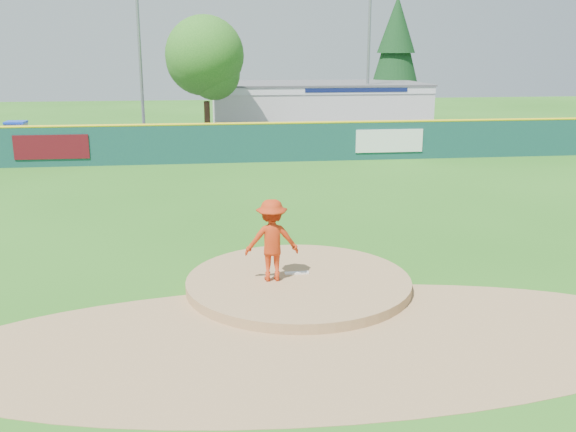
{
  "coord_description": "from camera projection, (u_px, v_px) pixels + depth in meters",
  "views": [
    {
      "loc": [
        -2.16,
        -14.68,
        5.71
      ],
      "look_at": [
        0.0,
        2.0,
        1.3
      ],
      "focal_mm": 40.0,
      "sensor_mm": 36.0,
      "label": 1
    }
  ],
  "objects": [
    {
      "name": "ground",
      "position": [
        298.0,
        287.0,
        15.79
      ],
      "size": [
        120.0,
        120.0,
        0.0
      ],
      "primitive_type": "plane",
      "color": "#286B19",
      "rests_on": "ground"
    },
    {
      "name": "pitching_rubber",
      "position": [
        297.0,
        273.0,
        16.01
      ],
      "size": [
        0.6,
        0.15,
        0.04
      ],
      "primitive_type": "cube",
      "color": "white",
      "rests_on": "pitchers_mound"
    },
    {
      "name": "parking_lot",
      "position": [
        239.0,
        139.0,
        41.69
      ],
      "size": [
        44.0,
        16.0,
        0.02
      ],
      "primitive_type": "cube",
      "color": "#38383A",
      "rests_on": "ground"
    },
    {
      "name": "infield_dirt_arc",
      "position": [
        320.0,
        340.0,
        12.91
      ],
      "size": [
        15.4,
        15.4,
        0.01
      ],
      "primitive_type": "cylinder",
      "color": "#9E774C",
      "rests_on": "ground"
    },
    {
      "name": "light_pole_left",
      "position": [
        139.0,
        43.0,
        39.42
      ],
      "size": [
        1.75,
        0.25,
        11.0
      ],
      "color": "gray",
      "rests_on": "ground"
    },
    {
      "name": "outfield_fence",
      "position": [
        248.0,
        141.0,
        32.78
      ],
      "size": [
        40.0,
        0.14,
        2.07
      ],
      "color": "#14413F",
      "rests_on": "ground"
    },
    {
      "name": "pitchers_mound",
      "position": [
        298.0,
        287.0,
        15.79
      ],
      "size": [
        5.5,
        5.5,
        0.5
      ],
      "primitive_type": "cylinder",
      "color": "#9E774C",
      "rests_on": "ground"
    },
    {
      "name": "playground_slide",
      "position": [
        17.0,
        136.0,
        36.42
      ],
      "size": [
        1.1,
        3.1,
        1.71
      ],
      "color": "blue",
      "rests_on": "ground"
    },
    {
      "name": "pitcher",
      "position": [
        272.0,
        240.0,
        15.37
      ],
      "size": [
        1.29,
        0.74,
        2.0
      ],
      "primitive_type": "imported",
      "rotation": [
        0.0,
        0.0,
        3.14
      ],
      "color": "red",
      "rests_on": "pitchers_mound"
    },
    {
      "name": "light_pole_right",
      "position": [
        369.0,
        51.0,
        43.33
      ],
      "size": [
        1.75,
        0.25,
        10.0
      ],
      "color": "gray",
      "rests_on": "ground"
    },
    {
      "name": "deciduous_tree",
      "position": [
        206.0,
        68.0,
        38.37
      ],
      "size": [
        5.6,
        5.6,
        7.36
      ],
      "color": "#382314",
      "rests_on": "ground"
    },
    {
      "name": "pool_building_grp",
      "position": [
        317.0,
        105.0,
        46.81
      ],
      "size": [
        15.2,
        8.2,
        3.31
      ],
      "color": "silver",
      "rests_on": "ground"
    },
    {
      "name": "fence_banners",
      "position": [
        226.0,
        144.0,
        32.59
      ],
      "size": [
        20.73,
        0.04,
        1.2
      ],
      "color": "#590C15",
      "rests_on": "ground"
    },
    {
      "name": "van",
      "position": [
        254.0,
        140.0,
        35.62
      ],
      "size": [
        5.81,
        4.34,
        1.47
      ],
      "primitive_type": "imported",
      "rotation": [
        0.0,
        0.0,
        1.16
      ],
      "color": "silver",
      "rests_on": "parking_lot"
    },
    {
      "name": "conifer_tree",
      "position": [
        396.0,
        50.0,
        50.54
      ],
      "size": [
        4.4,
        4.4,
        9.5
      ],
      "color": "#382314",
      "rests_on": "ground"
    }
  ]
}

